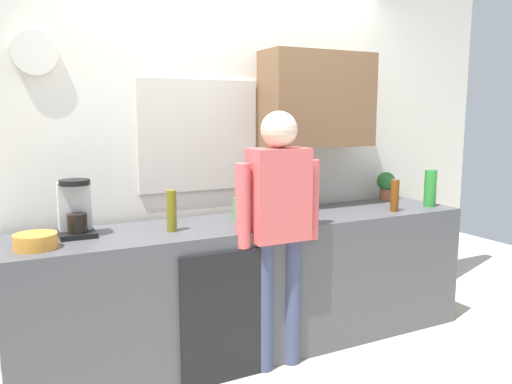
{
  "coord_description": "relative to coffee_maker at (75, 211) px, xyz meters",
  "views": [
    {
      "loc": [
        -1.49,
        -2.62,
        1.58
      ],
      "look_at": [
        -0.03,
        0.25,
        1.08
      ],
      "focal_mm": 35.54,
      "sensor_mm": 36.0,
      "label": 1
    }
  ],
  "objects": [
    {
      "name": "potted_plant",
      "position": [
        2.43,
        0.14,
        -0.01
      ],
      "size": [
        0.15,
        0.15,
        0.23
      ],
      "color": "#9E5638",
      "rests_on": "kitchen_counter"
    },
    {
      "name": "mixing_bowl",
      "position": [
        -0.23,
        -0.2,
        -0.11
      ],
      "size": [
        0.22,
        0.22,
        0.08
      ],
      "primitive_type": "cylinder",
      "color": "orange",
      "rests_on": "kitchen_counter"
    },
    {
      "name": "person_at_sink",
      "position": [
        1.12,
        -0.39,
        -0.08
      ],
      "size": [
        0.57,
        0.22,
        1.6
      ],
      "rotation": [
        0.0,
        0.0,
        0.06
      ],
      "color": "#3F4766",
      "rests_on": "ground_plane"
    },
    {
      "name": "bottle_clear_soda",
      "position": [
        2.53,
        -0.23,
        -0.01
      ],
      "size": [
        0.09,
        0.09,
        0.28
      ],
      "primitive_type": "cylinder",
      "color": "#2D8C33",
      "rests_on": "kitchen_counter"
    },
    {
      "name": "bottle_olive_oil",
      "position": [
        0.53,
        -0.14,
        -0.02
      ],
      "size": [
        0.06,
        0.06,
        0.25
      ],
      "primitive_type": "cylinder",
      "color": "olive",
      "rests_on": "kitchen_counter"
    },
    {
      "name": "kitchen_counter",
      "position": [
        1.12,
        -0.09,
        -0.59
      ],
      "size": [
        3.1,
        0.64,
        0.88
      ],
      "primitive_type": "cube",
      "color": "#4C4C51",
      "rests_on": "ground_plane"
    },
    {
      "name": "dish_soap",
      "position": [
        1.01,
        -0.03,
        -0.07
      ],
      "size": [
        0.06,
        0.06,
        0.18
      ],
      "color": "green",
      "rests_on": "kitchen_counter"
    },
    {
      "name": "cup_blue_mug",
      "position": [
        1.3,
        -0.21,
        -0.1
      ],
      "size": [
        0.08,
        0.08,
        0.1
      ],
      "primitive_type": "cylinder",
      "color": "#3351B2",
      "rests_on": "kitchen_counter"
    },
    {
      "name": "cup_terracotta_mug",
      "position": [
        0.98,
        -0.18,
        -0.1
      ],
      "size": [
        0.08,
        0.08,
        0.09
      ],
      "primitive_type": "cylinder",
      "color": "#B26647",
      "rests_on": "kitchen_counter"
    },
    {
      "name": "back_wall_assembly",
      "position": [
        1.19,
        0.31,
        0.32
      ],
      "size": [
        4.7,
        0.42,
        2.6
      ],
      "color": "silver",
      "rests_on": "ground_plane"
    },
    {
      "name": "bottle_amber_beer",
      "position": [
        2.16,
        -0.26,
        -0.03
      ],
      "size": [
        0.06,
        0.06,
        0.23
      ],
      "primitive_type": "cylinder",
      "color": "brown",
      "rests_on": "kitchen_counter"
    },
    {
      "name": "ground_plane",
      "position": [
        1.12,
        -0.39,
        -1.03
      ],
      "size": [
        8.0,
        8.0,
        0.0
      ],
      "primitive_type": "plane",
      "color": "beige"
    },
    {
      "name": "dishwasher_panel",
      "position": [
        0.75,
        -0.42,
        -0.63
      ],
      "size": [
        0.56,
        0.02,
        0.8
      ],
      "primitive_type": "cube",
      "color": "black",
      "rests_on": "ground_plane"
    },
    {
      "name": "coffee_maker",
      "position": [
        0.0,
        0.0,
        0.0
      ],
      "size": [
        0.2,
        0.2,
        0.33
      ],
      "color": "black",
      "rests_on": "kitchen_counter"
    },
    {
      "name": "cup_white_mug",
      "position": [
        1.45,
        0.15,
        -0.1
      ],
      "size": [
        0.08,
        0.08,
        0.09
      ],
      "primitive_type": "cylinder",
      "color": "white",
      "rests_on": "kitchen_counter"
    }
  ]
}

